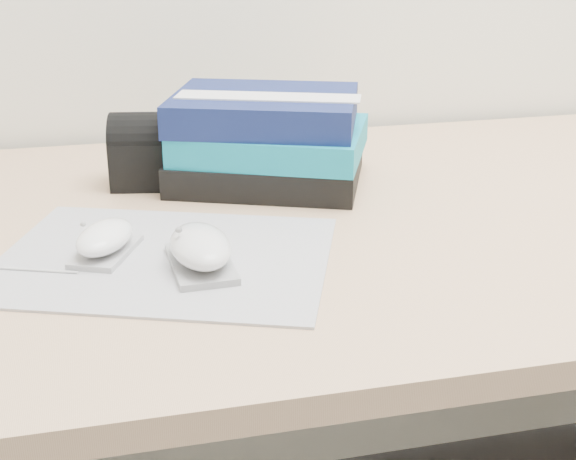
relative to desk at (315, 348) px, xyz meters
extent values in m
cube|color=tan|center=(0.00, -0.06, 0.22)|extent=(1.60, 0.80, 0.03)
cube|color=tan|center=(0.00, 0.32, -0.15)|extent=(1.52, 0.03, 0.35)
cube|color=gray|center=(-0.22, -0.16, 0.24)|extent=(0.44, 0.39, 0.00)
cube|color=#A9A8AB|center=(-0.28, -0.14, 0.24)|extent=(0.09, 0.11, 0.01)
ellipsoid|color=white|center=(-0.28, -0.14, 0.26)|extent=(0.09, 0.11, 0.03)
ellipsoid|color=#969598|center=(-0.30, -0.14, 0.28)|extent=(0.01, 0.01, 0.01)
cube|color=#959497|center=(-0.18, -0.20, 0.24)|extent=(0.07, 0.12, 0.01)
ellipsoid|color=white|center=(-0.18, -0.20, 0.26)|extent=(0.07, 0.12, 0.03)
ellipsoid|color=gray|center=(-0.21, -0.20, 0.28)|extent=(0.01, 0.01, 0.01)
cube|color=black|center=(-0.05, 0.08, 0.26)|extent=(0.31, 0.28, 0.04)
cube|color=#0F87A3|center=(-0.05, 0.07, 0.30)|extent=(0.31, 0.28, 0.04)
cube|color=#111D50|center=(-0.05, 0.08, 0.34)|extent=(0.30, 0.27, 0.04)
cube|color=white|center=(-0.05, 0.06, 0.36)|extent=(0.25, 0.13, 0.00)
cube|color=black|center=(-0.21, 0.10, 0.27)|extent=(0.13, 0.10, 0.07)
cylinder|color=black|center=(-0.21, 0.10, 0.30)|extent=(0.13, 0.10, 0.08)
camera|label=1|loc=(-0.28, -0.98, 0.59)|focal=50.00mm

